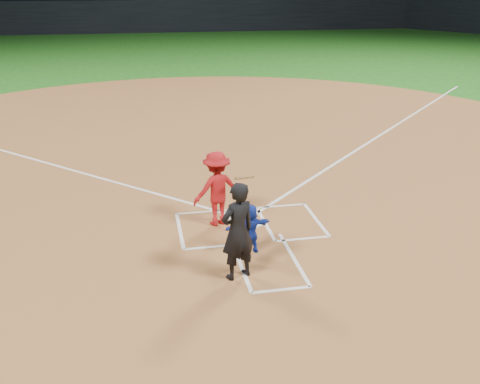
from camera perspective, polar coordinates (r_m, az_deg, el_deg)
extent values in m
plane|color=#1A5A16|center=(12.24, 1.03, -3.57)|extent=(120.00, 120.00, 0.00)
cylinder|color=brown|center=(17.76, -2.97, 4.63)|extent=(28.00, 28.00, 0.01)
cube|color=black|center=(58.97, -9.10, 18.02)|extent=(80.00, 1.20, 3.20)
cylinder|color=white|center=(12.23, 1.03, -3.48)|extent=(0.60, 0.60, 0.02)
imported|color=#142CA6|center=(10.82, 1.05, -3.93)|extent=(1.04, 0.57, 1.07)
imported|color=black|center=(9.76, -0.25, -4.22)|extent=(0.81, 0.69, 1.90)
cube|color=white|center=(12.91, -4.08, -2.14)|extent=(1.22, 0.08, 0.01)
cube|color=white|center=(11.27, -2.91, -5.86)|extent=(1.22, 0.08, 0.01)
cube|color=white|center=(12.17, -0.68, -3.64)|extent=(0.08, 1.83, 0.01)
cube|color=white|center=(12.03, -6.42, -4.09)|extent=(0.08, 1.83, 0.01)
cube|color=white|center=(13.26, 4.36, -1.49)|extent=(1.22, 0.08, 0.01)
cube|color=white|center=(11.67, 6.69, -4.98)|extent=(1.22, 0.08, 0.01)
cube|color=white|center=(12.31, 2.72, -3.36)|extent=(0.08, 1.83, 0.01)
cube|color=white|center=(12.63, 8.11, -2.88)|extent=(0.08, 1.83, 0.01)
cube|color=white|center=(10.65, 0.00, -7.59)|extent=(0.08, 2.20, 0.01)
cube|color=white|center=(10.89, 5.74, -7.01)|extent=(0.08, 2.20, 0.01)
cube|color=white|center=(9.84, 4.44, -10.36)|extent=(1.10, 0.08, 0.01)
cube|color=white|center=(21.12, 15.95, 6.64)|extent=(14.21, 14.21, 0.01)
imported|color=#A81216|center=(11.97, -2.49, 0.35)|extent=(1.25, 0.94, 1.72)
cylinder|color=olive|center=(11.82, 0.47, 1.55)|extent=(0.58, 0.69, 0.28)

